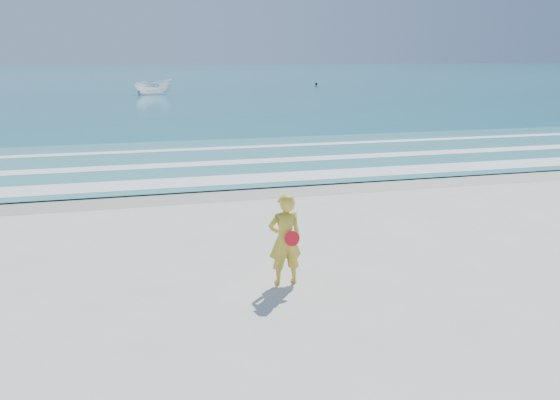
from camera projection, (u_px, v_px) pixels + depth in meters
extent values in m
plane|color=silver|center=(352.00, 330.00, 8.23)|extent=(400.00, 400.00, 0.00)
cube|color=#B2A893|center=(243.00, 190.00, 16.66)|extent=(400.00, 2.40, 0.00)
cube|color=#19727F|center=(154.00, 75.00, 106.52)|extent=(400.00, 190.00, 0.04)
cube|color=#59B7AD|center=(220.00, 159.00, 21.33)|extent=(400.00, 10.00, 0.01)
cube|color=white|center=(236.00, 179.00, 17.86)|extent=(400.00, 1.40, 0.01)
cube|color=white|center=(223.00, 163.00, 20.58)|extent=(400.00, 0.90, 0.01)
cube|color=white|center=(212.00, 148.00, 23.67)|extent=(400.00, 0.60, 0.01)
imported|color=white|center=(154.00, 87.00, 54.78)|extent=(4.16, 2.55, 1.51)
sphere|color=black|center=(316.00, 84.00, 71.15)|extent=(0.34, 0.34, 0.34)
imported|color=gold|center=(285.00, 240.00, 9.70)|extent=(0.63, 0.43, 1.67)
cylinder|color=red|center=(292.00, 239.00, 9.53)|extent=(0.27, 0.08, 0.27)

